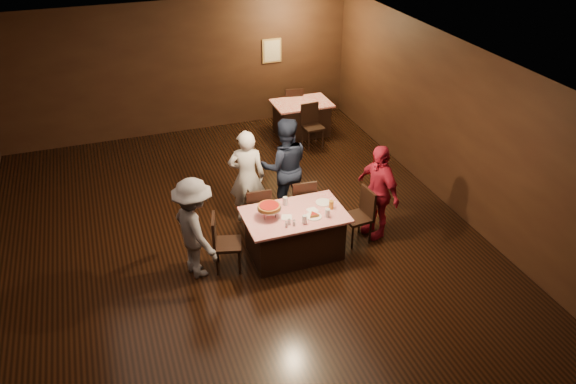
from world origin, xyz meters
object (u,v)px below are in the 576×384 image
object	(u,v)px
diner_white_jacket	(247,177)
pizza_stand	(269,207)
chair_far_left	(257,210)
glass_front_right	(327,213)
chair_back_far	(293,105)
glass_front_left	(305,219)
chair_far_right	(301,202)
diner_grey_knit	(195,229)
diner_red_shirt	(378,191)
main_table	(294,234)
glass_back	(285,201)
chair_back_near	(313,126)
back_table	(302,118)
plate_empty	(323,202)
chair_end_left	(227,243)
glass_amber	(331,205)
chair_end_right	(357,217)
diner_navy_hoodie	(285,167)

from	to	relation	value
diner_white_jacket	pizza_stand	xyz separation A→B (m)	(0.02, -1.19, 0.09)
chair_far_left	glass_front_right	size ratio (longest dim) A/B	6.79
chair_back_far	glass_front_left	world-z (taller)	chair_back_far
chair_far_right	pizza_stand	xyz separation A→B (m)	(-0.80, -0.70, 0.48)
diner_grey_knit	diner_red_shirt	distance (m)	3.06
main_table	glass_front_right	bearing A→B (deg)	-29.05
diner_white_jacket	glass_back	world-z (taller)	diner_white_jacket
chair_back_near	diner_grey_knit	size ratio (longest dim) A/B	0.58
back_table	diner_red_shirt	distance (m)	4.26
chair_far_left	glass_back	xyz separation A→B (m)	(0.35, -0.45, 0.37)
chair_back_near	diner_white_jacket	bearing A→B (deg)	-136.00
chair_far_left	plate_empty	world-z (taller)	chair_far_left
chair_end_left	glass_amber	distance (m)	1.74
diner_grey_knit	pizza_stand	world-z (taller)	diner_grey_knit
plate_empty	glass_front_left	xyz separation A→B (m)	(-0.50, -0.45, 0.06)
chair_end_right	pizza_stand	size ratio (longest dim) A/B	2.50
diner_red_shirt	chair_back_near	bearing A→B (deg)	164.22
diner_grey_knit	chair_back_near	bearing A→B (deg)	-58.60
main_table	chair_back_far	size ratio (longest dim) A/B	1.68
glass_back	chair_end_left	bearing A→B (deg)	-164.05
chair_far_left	chair_back_far	distance (m)	4.69
chair_far_right	diner_red_shirt	world-z (taller)	diner_red_shirt
chair_far_left	plate_empty	bearing A→B (deg)	150.89
diner_grey_knit	glass_front_right	bearing A→B (deg)	-113.94
diner_grey_knit	glass_front_left	distance (m)	1.65
glass_front_right	glass_back	world-z (taller)	same
diner_grey_knit	chair_end_left	bearing A→B (deg)	-111.17
chair_end_left	main_table	bearing A→B (deg)	-75.14
diner_white_jacket	pizza_stand	distance (m)	1.19
pizza_stand	plate_empty	xyz separation A→B (m)	(0.95, 0.10, -0.17)
chair_end_left	diner_grey_knit	size ratio (longest dim) A/B	0.58
chair_back_near	back_table	bearing A→B (deg)	86.52
chair_far_right	diner_red_shirt	size ratio (longest dim) A/B	0.57
main_table	plate_empty	distance (m)	0.69
chair_far_right	chair_far_left	bearing A→B (deg)	4.86
diner_red_shirt	glass_amber	distance (m)	0.90
glass_front_left	glass_front_right	xyz separation A→B (m)	(0.40, 0.05, 0.00)
chair_end_left	plate_empty	xyz separation A→B (m)	(1.65, 0.15, 0.30)
glass_amber	chair_back_near	bearing A→B (deg)	72.43
chair_far_left	chair_back_far	world-z (taller)	same
main_table	chair_far_left	size ratio (longest dim) A/B	1.68
glass_amber	glass_back	size ratio (longest dim) A/B	1.00
main_table	diner_navy_hoodie	world-z (taller)	diner_navy_hoodie
pizza_stand	glass_amber	world-z (taller)	pizza_stand
diner_grey_knit	plate_empty	world-z (taller)	diner_grey_knit
plate_empty	chair_far_left	bearing A→B (deg)	147.72
chair_end_left	diner_red_shirt	xyz separation A→B (m)	(2.59, 0.09, 0.36)
back_table	diner_grey_knit	distance (m)	5.42
glass_front_left	pizza_stand	bearing A→B (deg)	142.13
diner_grey_knit	plate_empty	bearing A→B (deg)	-102.77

